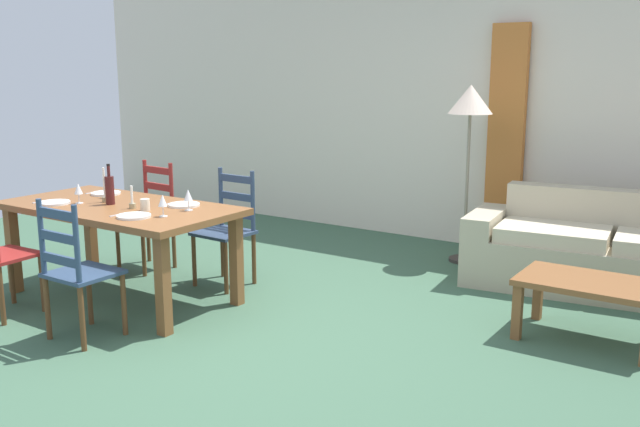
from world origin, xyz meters
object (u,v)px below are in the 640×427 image
Objects in this scene: dining_chair_far_left at (149,216)px; wine_glass_far_left at (107,185)px; wine_glass_far_right at (188,196)px; wine_bottle at (110,189)px; wine_glass_near_left at (78,190)px; wine_glass_near_right at (163,201)px; coffee_table at (590,290)px; standing_lamp at (470,110)px; dining_chair_near_right at (77,271)px; dining_table at (119,216)px; couch at (612,256)px; coffee_cup_primary at (145,205)px; dining_chair_far_right at (228,228)px.

dining_chair_far_left is 5.96× the size of wine_glass_far_left.
dining_chair_far_left is 5.96× the size of wine_glass_far_right.
wine_bottle reaches higher than wine_glass_near_left.
wine_glass_near_right is (1.08, -0.85, 0.38)m from dining_chair_far_left.
wine_glass_far_right is 0.18× the size of coffee_table.
dining_chair_near_right is at bearing -113.07° from standing_lamp.
wine_bottle reaches higher than dining_table.
wine_glass_near_right is (0.61, -0.12, 0.20)m from dining_table.
dining_table is 6.01× the size of wine_bottle.
couch is 2.62× the size of coffee_table.
dining_chair_near_right is 0.99m from wine_glass_far_right.
coffee_cup_primary is 3.18m from coffee_table.
dining_chair_near_right is 5.96× the size of wine_glass_near_right.
dining_table is 0.89m from dining_chair_far_left.
dining_chair_far_right is (0.91, 0.02, 0.00)m from dining_chair_far_left.
dining_chair_far_right is 5.96× the size of wine_glass_far_left.
wine_glass_near_right is 1.00× the size of wine_glass_far_right.
coffee_table is at bearing 24.67° from wine_glass_near_right.
wine_glass_near_right is (0.68, -0.10, -0.01)m from wine_bottle.
wine_glass_near_right is at bearing -38.32° from dining_chair_far_left.
coffee_cup_primary is (-0.26, 0.07, -0.07)m from wine_glass_near_right.
dining_chair_near_right is at bearing -146.70° from coffee_table.
coffee_table is 2.27m from standing_lamp.
dining_chair_far_left is 3.76m from coffee_table.
dining_chair_far_right is (0.45, 0.75, -0.19)m from dining_table.
standing_lamp is (1.39, 3.26, 0.93)m from dining_chair_near_right.
standing_lamp is (2.30, 1.77, 0.93)m from dining_chair_far_left.
wine_glass_far_left is at bearing 129.72° from dining_chair_near_right.
wine_glass_near_right is 2.98m from coffee_table.
dining_chair_near_right is 3.04× the size of wine_bottle.
standing_lamp is at bearing 53.03° from wine_bottle.
coffee_cup_primary is (0.64, 0.09, -0.07)m from wine_glass_near_left.
wine_glass_far_left is at bearing -132.09° from standing_lamp.
couch is (3.48, 2.18, -0.57)m from wine_glass_far_left.
couch reaches higher than dining_table.
wine_glass_far_left is at bearing -74.25° from dining_chair_far_left.
dining_chair_near_right reaches higher than dining_table.
wine_glass_near_right is 0.95m from wine_glass_far_left.
dining_chair_far_left is at bearing 141.68° from wine_glass_near_right.
wine_glass_far_right is at bearing 13.40° from wine_bottle.
coffee_cup_primary reaches higher than couch.
wine_glass_far_right is 3.42m from couch.
wine_bottle reaches higher than wine_glass_far_left.
wine_glass_near_right is 2.95m from standing_lamp.
dining_chair_far_right is 3.04× the size of wine_bottle.
couch is 1.44× the size of standing_lamp.
wine_glass_far_right reaches higher than coffee_cup_primary.
wine_glass_far_left is (-0.23, 0.16, -0.01)m from wine_bottle.
dining_table is at bearing -25.53° from wine_glass_far_left.
dining_chair_far_right is 0.59× the size of standing_lamp.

